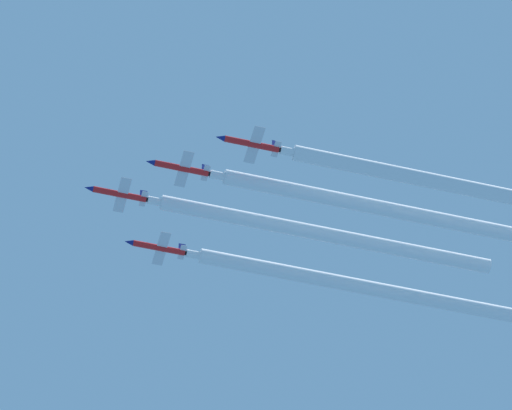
# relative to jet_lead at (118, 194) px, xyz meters

# --- Properties ---
(jet_lead) EXTENTS (7.24, 10.54, 2.53)m
(jet_lead) POSITION_rel_jet_lead_xyz_m (0.00, 0.00, 0.00)
(jet_lead) COLOR red
(jet_left_wingman) EXTENTS (7.24, 10.54, 2.53)m
(jet_left_wingman) POSITION_rel_jet_lead_xyz_m (-8.46, -8.26, -1.01)
(jet_left_wingman) COLOR red
(jet_right_wingman) EXTENTS (7.24, 10.54, 2.53)m
(jet_right_wingman) POSITION_rel_jet_lead_xyz_m (8.29, -8.28, -1.53)
(jet_right_wingman) COLOR red
(jet_outer_left) EXTENTS (7.24, 10.54, 2.53)m
(jet_outer_left) POSITION_rel_jet_lead_xyz_m (-16.86, -17.49, -2.37)
(jet_outer_left) COLOR red
(smoke_trail_lead) EXTENTS (2.46, 57.90, 2.46)m
(smoke_trail_lead) POSITION_rel_jet_lead_xyz_m (0.00, -33.80, -0.03)
(smoke_trail_lead) COLOR white
(smoke_trail_left_wingman) EXTENTS (2.46, 61.89, 2.46)m
(smoke_trail_left_wingman) POSITION_rel_jet_lead_xyz_m (-8.46, -44.05, -1.03)
(smoke_trail_left_wingman) COLOR white
(smoke_trail_right_wingman) EXTENTS (2.46, 61.45, 2.46)m
(smoke_trail_right_wingman) POSITION_rel_jet_lead_xyz_m (8.29, -43.85, -1.56)
(smoke_trail_right_wingman) COLOR white
(smoke_trail_outer_left) EXTENTS (2.46, 56.68, 2.46)m
(smoke_trail_outer_left) POSITION_rel_jet_lead_xyz_m (-16.86, -50.68, -2.39)
(smoke_trail_outer_left) COLOR white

